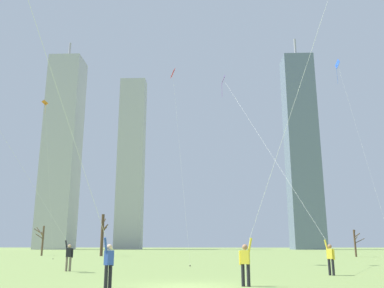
% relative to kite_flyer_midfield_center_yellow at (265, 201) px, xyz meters
% --- Properties ---
extents(ground_plane, '(400.00, 400.00, 0.00)m').
position_rel_kite_flyer_midfield_center_yellow_xyz_m(ground_plane, '(-3.14, 0.15, -3.30)').
color(ground_plane, '#7A934C').
extents(kite_flyer_midfield_center_yellow, '(5.16, 2.85, 14.61)m').
position_rel_kite_flyer_midfield_center_yellow_xyz_m(kite_flyer_midfield_center_yellow, '(0.00, 0.00, 0.00)').
color(kite_flyer_midfield_center_yellow, black).
rests_on(kite_flyer_midfield_center_yellow, ground).
extents(kite_flyer_foreground_right_teal, '(5.16, 10.37, 19.54)m').
position_rel_kite_flyer_midfield_center_yellow_xyz_m(kite_flyer_foreground_right_teal, '(-6.87, -2.20, 0.72)').
color(kite_flyer_foreground_right_teal, black).
rests_on(kite_flyer_foreground_right_teal, ground).
extents(kite_flyer_midfield_left_purple, '(5.38, 11.60, 16.37)m').
position_rel_kite_flyer_midfield_center_yellow_xyz_m(kite_flyer_midfield_left_purple, '(3.69, 7.82, -0.45)').
color(kite_flyer_midfield_left_purple, black).
rests_on(kite_flyer_midfield_left_purple, ground).
extents(kite_flyer_foreground_left_green, '(9.25, 1.24, 14.41)m').
position_rel_kite_flyer_midfield_center_yellow_xyz_m(kite_flyer_foreground_left_green, '(-12.39, 9.22, -0.09)').
color(kite_flyer_foreground_left_green, '#726656').
rests_on(kite_flyer_foreground_left_green, ground).
extents(distant_kite_high_overhead_red, '(1.96, 3.28, 17.46)m').
position_rel_kite_flyer_midfield_center_yellow_xyz_m(distant_kite_high_overhead_red, '(-5.18, 17.77, 12.53)').
color(distant_kite_high_overhead_red, red).
rests_on(distant_kite_high_overhead_red, ground).
extents(distant_kite_drifting_left_blue, '(1.82, 5.49, 20.38)m').
position_rel_kite_flyer_midfield_center_yellow_xyz_m(distant_kite_drifting_left_blue, '(11.48, 22.40, 15.14)').
color(distant_kite_drifting_left_blue, blue).
rests_on(distant_kite_drifting_left_blue, ground).
extents(distant_kite_drifting_right_orange, '(1.60, 3.44, 17.81)m').
position_rel_kite_flyer_midfield_center_yellow_xyz_m(distant_kite_drifting_right_orange, '(-20.58, 27.38, 11.79)').
color(distant_kite_drifting_right_orange, orange).
rests_on(distant_kite_drifting_right_orange, ground).
extents(bare_tree_rightmost, '(1.17, 2.67, 5.81)m').
position_rel_kite_flyer_midfield_center_yellow_xyz_m(bare_tree_rightmost, '(-17.06, 41.98, -0.24)').
color(bare_tree_rightmost, '#4C3828').
rests_on(bare_tree_rightmost, ground).
extents(bare_tree_right_of_center, '(1.92, 2.38, 4.26)m').
position_rel_kite_flyer_midfield_center_yellow_xyz_m(bare_tree_right_of_center, '(-26.36, 43.74, -0.94)').
color(bare_tree_right_of_center, brown).
rests_on(bare_tree_right_of_center, ground).
extents(bare_tree_far_right_edge, '(1.49, 2.12, 3.53)m').
position_rel_kite_flyer_midfield_center_yellow_xyz_m(bare_tree_far_right_edge, '(17.56, 39.84, -1.40)').
color(bare_tree_far_right_edge, '#4C3828').
rests_on(bare_tree_far_right_edge, ground).
extents(skyline_short_annex, '(9.11, 5.61, 60.90)m').
position_rel_kite_flyer_midfield_center_yellow_xyz_m(skyline_short_annex, '(-28.76, 124.09, 27.15)').
color(skyline_short_annex, '#B2B2B7').
rests_on(skyline_short_annex, ground).
extents(skyline_wide_slab, '(10.19, 9.34, 74.41)m').
position_rel_kite_flyer_midfield_center_yellow_xyz_m(skyline_wide_slab, '(30.62, 119.28, 30.06)').
color(skyline_wide_slab, slate).
rests_on(skyline_wide_slab, ground).
extents(skyline_slender_spire, '(11.13, 10.53, 74.50)m').
position_rel_kite_flyer_midfield_center_yellow_xyz_m(skyline_slender_spire, '(-52.34, 119.59, 30.52)').
color(skyline_slender_spire, '#B2B2B7').
rests_on(skyline_slender_spire, ground).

